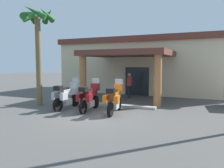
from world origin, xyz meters
TOP-DOWN VIEW (x-y plane):
  - ground_plane at (0.00, 0.00)m, footprint 80.00×80.00m
  - motel_building at (0.11, 9.82)m, footprint 14.55×10.46m
  - motorcycle_silver at (-2.06, 0.76)m, footprint 0.71×2.21m
  - motorcycle_maroon at (-0.70, 0.73)m, footprint 0.73×2.21m
  - motorcycle_orange at (0.67, 0.73)m, footprint 0.76×2.21m
  - pedestrian at (-0.11, 5.50)m, footprint 0.32×0.53m
  - palm_tree_roadside at (-4.14, 1.11)m, footprint 1.95×1.99m
  - curb_strip at (-0.70, 2.35)m, footprint 6.09×0.36m

SIDE VIEW (x-z plane):
  - ground_plane at x=0.00m, z-range 0.00..0.00m
  - curb_strip at x=-0.70m, z-range 0.00..0.12m
  - motorcycle_silver at x=-2.06m, z-range -0.11..1.50m
  - motorcycle_maroon at x=-0.70m, z-range -0.11..1.50m
  - motorcycle_orange at x=0.67m, z-range -0.11..1.50m
  - pedestrian at x=-0.11m, z-range 0.14..1.87m
  - motel_building at x=0.11m, z-range 0.03..4.50m
  - palm_tree_roadside at x=-4.14m, z-range 1.52..7.09m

